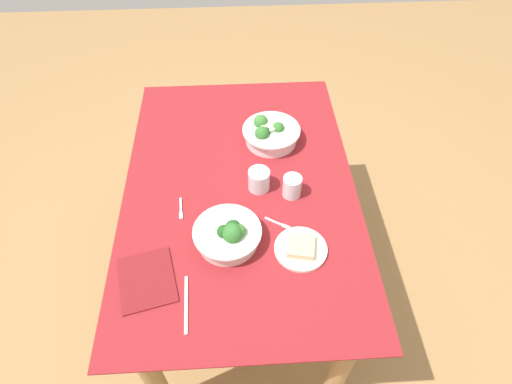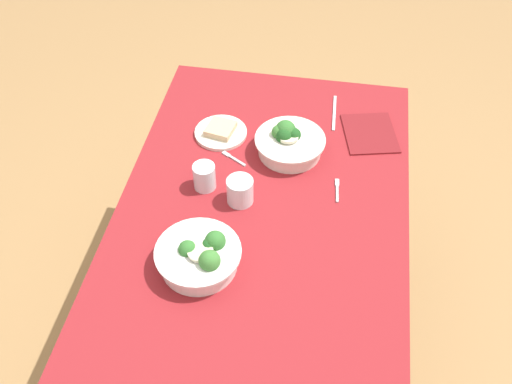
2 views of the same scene
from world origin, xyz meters
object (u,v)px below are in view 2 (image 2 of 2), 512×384
(fork_by_near_bowl, at_px, (233,158))
(table_knife_left, at_px, (334,113))
(broccoli_bowl_far, at_px, (200,256))
(fork_by_far_bowl, at_px, (337,189))
(bread_side_plate, at_px, (221,131))
(water_glass_side, at_px, (204,177))
(broccoli_bowl_near, at_px, (289,143))
(napkin_folded_upper, at_px, (370,133))
(water_glass_center, at_px, (240,191))

(fork_by_near_bowl, bearing_deg, table_knife_left, -105.47)
(broccoli_bowl_far, height_order, fork_by_far_bowl, broccoli_bowl_far)
(bread_side_plate, relative_size, water_glass_side, 2.09)
(bread_side_plate, height_order, fork_by_far_bowl, bread_side_plate)
(broccoli_bowl_near, xyz_separation_m, fork_by_near_bowl, (-0.06, 0.17, -0.04))
(broccoli_bowl_near, height_order, table_knife_left, broccoli_bowl_near)
(fork_by_far_bowl, xyz_separation_m, napkin_folded_upper, (0.27, -0.09, 0.00))
(water_glass_center, relative_size, water_glass_side, 0.98)
(napkin_folded_upper, bearing_deg, broccoli_bowl_near, 116.98)
(table_knife_left, bearing_deg, water_glass_center, 149.10)
(broccoli_bowl_far, bearing_deg, fork_by_far_bowl, -44.92)
(water_glass_center, relative_size, fork_by_far_bowl, 0.85)
(broccoli_bowl_far, xyz_separation_m, broccoli_bowl_near, (0.49, -0.17, -0.00))
(broccoli_bowl_near, relative_size, table_knife_left, 1.21)
(broccoli_bowl_near, relative_size, bread_side_plate, 1.30)
(water_glass_side, xyz_separation_m, fork_by_far_bowl, (0.05, -0.40, -0.04))
(broccoli_bowl_far, bearing_deg, bread_side_plate, 6.17)
(fork_by_far_bowl, bearing_deg, napkin_folded_upper, -22.35)
(fork_by_near_bowl, distance_m, table_knife_left, 0.41)
(fork_by_near_bowl, bearing_deg, broccoli_bowl_far, 120.95)
(fork_by_near_bowl, height_order, napkin_folded_upper, napkin_folded_upper)
(bread_side_plate, relative_size, water_glass_center, 2.12)
(broccoli_bowl_far, height_order, table_knife_left, broccoli_bowl_far)
(broccoli_bowl_far, xyz_separation_m, water_glass_side, (0.29, 0.06, 0.00))
(fork_by_near_bowl, distance_m, napkin_folded_upper, 0.47)
(fork_by_far_bowl, bearing_deg, water_glass_side, 92.80)
(broccoli_bowl_far, distance_m, bread_side_plate, 0.54)
(table_knife_left, bearing_deg, water_glass_side, 136.37)
(broccoli_bowl_near, xyz_separation_m, bread_side_plate, (0.05, 0.23, -0.03))
(broccoli_bowl_far, bearing_deg, napkin_folded_upper, -34.85)
(fork_by_far_bowl, bearing_deg, broccoli_bowl_far, 130.43)
(fork_by_near_bowl, bearing_deg, broccoli_bowl_near, -128.31)
(bread_side_plate, bearing_deg, napkin_folded_upper, -80.34)
(broccoli_bowl_far, distance_m, table_knife_left, 0.77)
(broccoli_bowl_near, distance_m, napkin_folded_upper, 0.29)
(water_glass_center, height_order, napkin_folded_upper, water_glass_center)
(napkin_folded_upper, bearing_deg, table_knife_left, 54.79)
(water_glass_side, height_order, napkin_folded_upper, water_glass_side)
(broccoli_bowl_far, bearing_deg, fork_by_near_bowl, -0.57)
(water_glass_side, bearing_deg, bread_side_plate, 0.64)
(broccoli_bowl_near, height_order, water_glass_side, broccoli_bowl_near)
(bread_side_plate, relative_size, table_knife_left, 0.93)
(bread_side_plate, xyz_separation_m, table_knife_left, (0.17, -0.36, -0.01))
(broccoli_bowl_near, distance_m, fork_by_near_bowl, 0.18)
(broccoli_bowl_near, height_order, fork_by_near_bowl, broccoli_bowl_near)
(broccoli_bowl_far, bearing_deg, broccoli_bowl_near, -19.70)
(broccoli_bowl_far, height_order, broccoli_bowl_near, broccoli_bowl_near)
(broccoli_bowl_near, height_order, bread_side_plate, broccoli_bowl_near)
(broccoli_bowl_far, xyz_separation_m, table_knife_left, (0.71, -0.31, -0.04))
(water_glass_center, bearing_deg, broccoli_bowl_near, -25.74)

